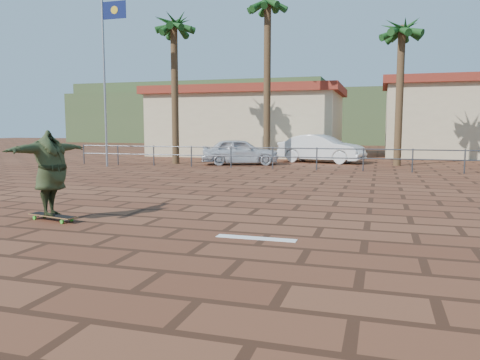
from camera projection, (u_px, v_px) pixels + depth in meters
name	position (u px, v px, depth m)	size (l,w,h in m)	color
ground	(238.00, 222.00, 9.36)	(120.00, 120.00, 0.00)	brown
paint_stripe	(256.00, 238.00, 8.02)	(1.40, 0.22, 0.01)	white
guardrail	(317.00, 155.00, 20.70)	(24.06, 0.06, 1.00)	#47494F
flagpole	(106.00, 69.00, 22.13)	(1.30, 0.10, 8.00)	gray
palm_far_left	(174.00, 29.00, 23.58)	(2.40, 2.40, 8.25)	brown
palm_left	(268.00, 6.00, 23.60)	(2.40, 2.40, 9.45)	brown
palm_center	(402.00, 33.00, 22.39)	(2.40, 2.40, 7.75)	brown
building_west	(248.00, 121.00, 31.75)	(12.60, 7.60, 4.50)	beige
building_east	(469.00, 117.00, 29.62)	(10.60, 6.60, 5.00)	beige
hill_front	(358.00, 118.00, 56.60)	(70.00, 18.00, 6.00)	#384C28
hill_back	(206.00, 113.00, 68.49)	(35.00, 14.00, 8.00)	#384C28
longboard	(53.00, 216.00, 9.53)	(1.23, 0.52, 0.12)	olive
skateboarder	(51.00, 173.00, 9.43)	(2.12, 0.58, 1.73)	#2E381E
car_silver	(240.00, 152.00, 23.69)	(1.57, 3.89, 1.33)	silver
car_white	(321.00, 149.00, 25.08)	(1.58, 4.53, 1.49)	white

